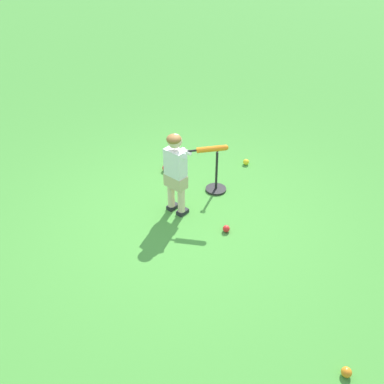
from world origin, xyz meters
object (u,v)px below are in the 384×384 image
(play_ball_far_left, at_px, (166,168))
(play_ball_by_bucket, at_px, (346,372))
(play_ball_midfield, at_px, (246,162))
(batting_tee, at_px, (216,184))
(play_ball_center_lawn, at_px, (226,229))
(child_batter, at_px, (178,167))

(play_ball_far_left, distance_m, play_ball_by_bucket, 3.65)
(play_ball_midfield, relative_size, batting_tee, 0.15)
(play_ball_midfield, relative_size, play_ball_by_bucket, 1.01)
(play_ball_midfield, height_order, play_ball_center_lawn, play_ball_midfield)
(play_ball_center_lawn, relative_size, batting_tee, 0.14)
(play_ball_far_left, relative_size, play_ball_center_lawn, 1.20)
(play_ball_by_bucket, bearing_deg, play_ball_center_lawn, -105.97)
(child_batter, distance_m, play_ball_far_left, 1.17)
(play_ball_far_left, bearing_deg, play_ball_center_lawn, 78.79)
(child_batter, xyz_separation_m, batting_tee, (-0.69, -0.04, -0.55))
(play_ball_midfield, bearing_deg, child_batter, 9.42)
(play_ball_far_left, height_order, play_ball_by_bucket, play_ball_far_left)
(play_ball_far_left, xyz_separation_m, play_ball_midfield, (-1.02, 0.63, -0.01))
(child_batter, xyz_separation_m, play_ball_center_lawn, (-0.17, 0.69, -0.61))
(batting_tee, bearing_deg, play_ball_midfield, -165.65)
(child_batter, height_order, play_ball_center_lawn, child_batter)
(play_ball_far_left, distance_m, batting_tee, 0.87)
(play_ball_center_lawn, distance_m, play_ball_by_bucket, 2.06)
(child_batter, distance_m, play_ball_midfield, 1.64)
(play_ball_center_lawn, relative_size, play_ball_by_bucket, 0.96)
(play_ball_far_left, height_order, play_ball_center_lawn, play_ball_far_left)
(play_ball_by_bucket, bearing_deg, child_batter, -98.52)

